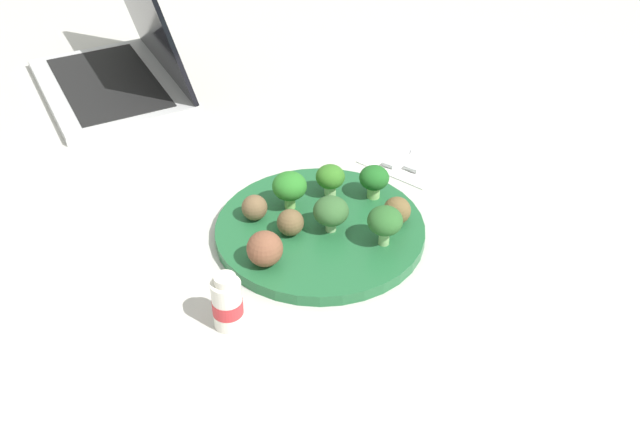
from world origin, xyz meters
TOP-DOWN VIEW (x-y plane):
  - ground_plane at (0.00, 0.00)m, footprint 4.00×4.00m
  - plate at (0.00, 0.00)m, footprint 0.28×0.28m
  - broccoli_floret_back_left at (-0.10, 0.02)m, footprint 0.04×0.04m
  - broccoli_floret_mid_right at (0.00, 0.02)m, footprint 0.05×0.05m
  - broccoli_floret_center at (-0.01, -0.06)m, footprint 0.05×0.05m
  - broccoli_floret_back_right at (-0.01, 0.09)m, footprint 0.05×0.05m
  - broccoli_floret_near_rim at (-0.07, -0.03)m, footprint 0.04×0.04m
  - meatball_mid_right at (0.03, -0.08)m, footprint 0.03×0.03m
  - meatball_mid_left at (-0.06, 0.08)m, footprint 0.04×0.04m
  - meatball_near_rim at (0.04, -0.02)m, footprint 0.04×0.04m
  - meatball_front_left at (0.10, -0.01)m, footprint 0.05×0.05m
  - napkin at (-0.26, 0.01)m, footprint 0.18×0.13m
  - fork at (-0.25, 0.03)m, footprint 0.12×0.02m
  - knife at (-0.25, -0.00)m, footprint 0.15×0.02m
  - yogurt_bottle at (0.20, 0.01)m, footprint 0.04×0.04m
  - laptop at (-0.16, -0.53)m, footprint 0.35×0.39m

SIDE VIEW (x-z plane):
  - ground_plane at x=0.00m, z-range 0.00..0.00m
  - napkin at x=-0.26m, z-range 0.00..0.01m
  - knife at x=-0.25m, z-range 0.00..0.01m
  - fork at x=-0.25m, z-range 0.00..0.01m
  - plate at x=0.00m, z-range 0.00..0.02m
  - yogurt_bottle at x=0.20m, z-range 0.00..0.07m
  - meatball_mid_right at x=0.03m, z-range 0.02..0.05m
  - meatball_near_rim at x=0.04m, z-range 0.02..0.05m
  - meatball_mid_left at x=-0.06m, z-range 0.02..0.05m
  - meatball_front_left at x=0.10m, z-range 0.02..0.06m
  - laptop at x=-0.16m, z-range -0.07..0.14m
  - broccoli_floret_near_rim at x=-0.07m, z-range 0.02..0.07m
  - broccoli_floret_back_left at x=-0.10m, z-range 0.02..0.07m
  - broccoli_floret_mid_right at x=0.00m, z-range 0.02..0.07m
  - broccoli_floret_center at x=-0.01m, z-range 0.02..0.08m
  - broccoli_floret_back_right at x=-0.01m, z-range 0.02..0.08m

